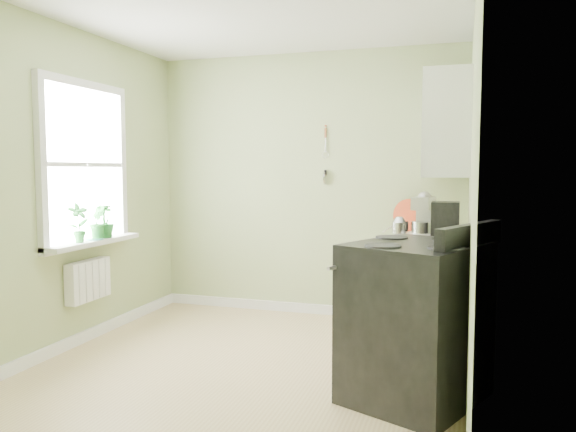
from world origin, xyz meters
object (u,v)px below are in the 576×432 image
(stand_mixer, at_px, (423,221))
(coffee_maker, at_px, (445,226))
(kettle, at_px, (399,229))
(stove, at_px, (416,320))

(stand_mixer, height_order, coffee_maker, stand_mixer)
(coffee_maker, bearing_deg, kettle, 141.14)
(stove, height_order, coffee_maker, coffee_maker)
(stand_mixer, bearing_deg, kettle, -163.51)
(stand_mixer, bearing_deg, coffee_maker, -62.86)
(stove, relative_size, kettle, 5.62)
(coffee_maker, bearing_deg, stand_mixer, 117.14)
(kettle, bearing_deg, stove, -77.28)
(kettle, bearing_deg, coffee_maker, -38.86)
(stand_mixer, relative_size, kettle, 2.00)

